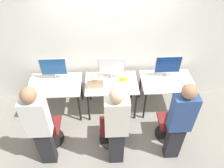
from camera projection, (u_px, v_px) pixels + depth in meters
name	position (u px, v px, depth m)	size (l,w,h in m)	color
ground_plane	(112.00, 121.00, 4.57)	(20.00, 20.00, 0.00)	gray
wall_back	(110.00, 41.00, 4.28)	(12.00, 0.05, 2.80)	silver
desk_left	(55.00, 88.00, 4.37)	(1.04, 0.72, 0.74)	silver
monitor_left	(53.00, 68.00, 4.26)	(0.52, 0.14, 0.49)	#B2B2B7
keyboard_left	(53.00, 89.00, 4.19)	(0.45, 0.14, 0.02)	silver
mouse_left	(69.00, 89.00, 4.19)	(0.06, 0.09, 0.03)	silver
office_chair_left	(48.00, 130.00, 3.95)	(0.48, 0.48, 0.88)	black
person_left	(39.00, 126.00, 3.29)	(0.36, 0.22, 1.71)	#232328
desk_center	(111.00, 86.00, 4.41)	(1.04, 0.72, 0.74)	silver
monitor_center	(111.00, 67.00, 4.27)	(0.52, 0.14, 0.49)	#B2B2B7
keyboard_center	(112.00, 85.00, 4.29)	(0.45, 0.14, 0.02)	silver
mouse_center	(127.00, 84.00, 4.30)	(0.06, 0.09, 0.03)	silver
office_chair_center	(112.00, 130.00, 3.95)	(0.48, 0.48, 0.88)	black
person_center	(117.00, 126.00, 3.30)	(0.36, 0.22, 1.70)	#232328
desk_right	(167.00, 84.00, 4.45)	(1.04, 0.72, 0.74)	silver
monitor_right	(168.00, 66.00, 4.31)	(0.52, 0.14, 0.49)	#B2B2B7
keyboard_right	(169.00, 85.00, 4.28)	(0.45, 0.14, 0.02)	silver
mouse_right	(184.00, 83.00, 4.31)	(0.06, 0.09, 0.03)	silver
office_chair_right	(171.00, 125.00, 4.03)	(0.48, 0.48, 0.88)	black
person_right	(180.00, 122.00, 3.38)	(0.36, 0.22, 1.67)	#232328
handbag	(95.00, 82.00, 4.18)	(0.30, 0.18, 0.25)	tan
placard_center	(123.00, 79.00, 4.36)	(0.16, 0.03, 0.08)	yellow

